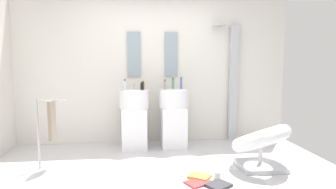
{
  "coord_description": "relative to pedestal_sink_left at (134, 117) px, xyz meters",
  "views": [
    {
      "loc": [
        -0.27,
        -3.18,
        1.35
      ],
      "look_at": [
        0.15,
        0.55,
        0.95
      ],
      "focal_mm": 29.3,
      "sensor_mm": 36.0,
      "label": 1
    }
  ],
  "objects": [
    {
      "name": "soap_bottle_green",
      "position": [
        0.64,
        0.13,
        0.53
      ],
      "size": [
        0.04,
        0.04,
        0.18
      ],
      "color": "#59996B",
      "rests_on": "pedestal_sink_right"
    },
    {
      "name": "soap_bottle_grey",
      "position": [
        0.5,
        0.01,
        0.52
      ],
      "size": [
        0.04,
        0.04,
        0.16
      ],
      "color": "#99999E",
      "rests_on": "pedestal_sink_right"
    },
    {
      "name": "magazine_ochre",
      "position": [
        0.78,
        -1.3,
        -0.49
      ],
      "size": [
        0.31,
        0.29,
        0.03
      ],
      "primitive_type": "cube",
      "rotation": [
        0.0,
        0.0,
        -0.62
      ],
      "color": "gold",
      "rests_on": "area_rug"
    },
    {
      "name": "soap_bottle_clear",
      "position": [
        -0.14,
        -0.02,
        0.52
      ],
      "size": [
        0.05,
        0.05,
        0.17
      ],
      "color": "silver",
      "rests_on": "pedestal_sink_left"
    },
    {
      "name": "magazine_charcoal",
      "position": [
        0.94,
        -1.56,
        -0.49
      ],
      "size": [
        0.32,
        0.31,
        0.03
      ],
      "primitive_type": "cube",
      "rotation": [
        0.0,
        0.0,
        0.57
      ],
      "color": "#38383D",
      "rests_on": "area_rug"
    },
    {
      "name": "coffee_mug",
      "position": [
        0.99,
        -1.35,
        -0.46
      ],
      "size": [
        0.08,
        0.08,
        0.08
      ],
      "primitive_type": "cylinder",
      "color": "white",
      "rests_on": "area_rug"
    },
    {
      "name": "soap_bottle_amber",
      "position": [
        0.14,
        0.01,
        0.51
      ],
      "size": [
        0.05,
        0.05,
        0.14
      ],
      "color": "#C68C38",
      "rests_on": "pedestal_sink_left"
    },
    {
      "name": "rear_partition",
      "position": [
        0.32,
        0.43,
        0.78
      ],
      "size": [
        4.8,
        0.1,
        2.6
      ],
      "primitive_type": "cube",
      "color": "silver",
      "rests_on": "ground_plane"
    },
    {
      "name": "area_rug",
      "position": [
        0.98,
        -1.43,
        -0.51
      ],
      "size": [
        1.06,
        0.64,
        0.01
      ],
      "primitive_type": "cube",
      "color": "#B2B2B7",
      "rests_on": "ground_plane"
    },
    {
      "name": "vanity_mirror_left",
      "position": [
        0.0,
        0.36,
        1.02
      ],
      "size": [
        0.22,
        0.03,
        0.75
      ],
      "primitive_type": "cube",
      "color": "#8C9EA8"
    },
    {
      "name": "magazine_red",
      "position": [
        0.73,
        -1.45,
        -0.5
      ],
      "size": [
        0.34,
        0.31,
        0.02
      ],
      "primitive_type": "cube",
      "rotation": [
        0.0,
        0.0,
        0.47
      ],
      "color": "#B73838",
      "rests_on": "area_rug"
    },
    {
      "name": "ground_plane",
      "position": [
        0.32,
        -1.22,
        -0.54
      ],
      "size": [
        4.8,
        3.6,
        0.04
      ],
      "primitive_type": "cube",
      "color": "silver"
    },
    {
      "name": "towel_rack",
      "position": [
        -1.08,
        -0.77,
        0.11
      ],
      "size": [
        0.37,
        0.22,
        0.95
      ],
      "color": "#B7BABF",
      "rests_on": "ground_plane"
    },
    {
      "name": "pedestal_sink_right",
      "position": [
        0.64,
        0.0,
        0.0
      ],
      "size": [
        0.47,
        0.47,
        1.06
      ],
      "color": "white",
      "rests_on": "ground_plane"
    },
    {
      "name": "pedestal_sink_left",
      "position": [
        0.0,
        0.0,
        0.0
      ],
      "size": [
        0.47,
        0.47,
        1.06
      ],
      "color": "white",
      "rests_on": "ground_plane"
    },
    {
      "name": "soap_bottle_black",
      "position": [
        0.13,
        -0.0,
        0.5
      ],
      "size": [
        0.06,
        0.06,
        0.13
      ],
      "color": "black",
      "rests_on": "pedestal_sink_left"
    },
    {
      "name": "lounge_chair",
      "position": [
        1.65,
        -1.06,
        -0.17
      ],
      "size": [
        1.1,
        1.1,
        0.65
      ],
      "color": "#B7BABF",
      "rests_on": "ground_plane"
    },
    {
      "name": "soap_bottle_blue",
      "position": [
        0.78,
        0.09,
        0.54
      ],
      "size": [
        0.04,
        0.04,
        0.2
      ],
      "color": "#4C72B7",
      "rests_on": "pedestal_sink_right"
    },
    {
      "name": "vanity_mirror_right",
      "position": [
        0.64,
        0.36,
        1.02
      ],
      "size": [
        0.22,
        0.03,
        0.75
      ],
      "primitive_type": "cube",
      "color": "#8C9EA8"
    },
    {
      "name": "shower_column",
      "position": [
        1.74,
        0.31,
        0.56
      ],
      "size": [
        0.49,
        0.24,
        2.05
      ],
      "color": "#B7BABF",
      "rests_on": "ground_plane"
    }
  ]
}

